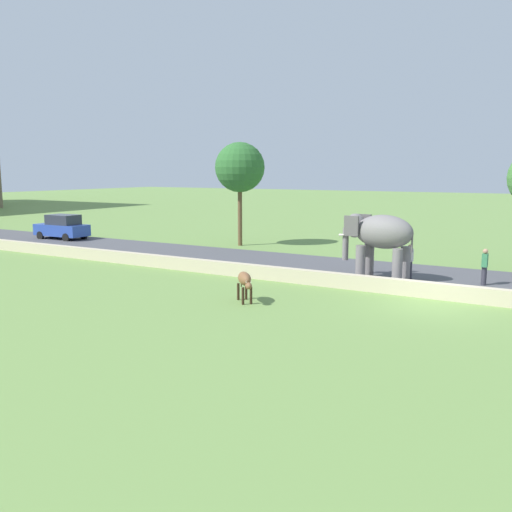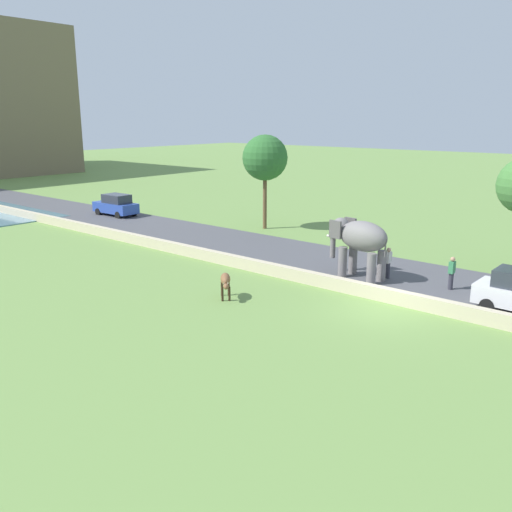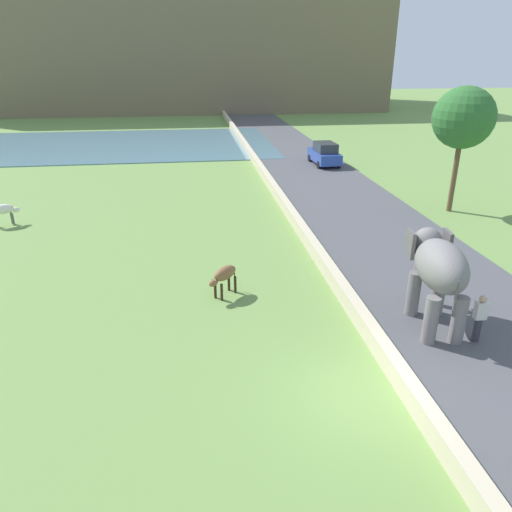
# 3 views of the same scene
# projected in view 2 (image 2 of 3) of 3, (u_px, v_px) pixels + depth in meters

# --- Properties ---
(ground_plane) EXTENTS (220.00, 220.00, 0.00)m
(ground_plane) POSITION_uv_depth(u_px,v_px,m) (381.00, 311.00, 22.86)
(ground_plane) COLOR #6B8E47
(road_surface) EXTENTS (7.00, 120.00, 0.06)m
(road_surface) POSITION_uv_depth(u_px,v_px,m) (161.00, 230.00, 38.98)
(road_surface) COLOR #4C4C51
(road_surface) RESTS_ON ground
(barrier_wall) EXTENTS (0.40, 110.00, 0.62)m
(barrier_wall) POSITION_uv_depth(u_px,v_px,m) (136.00, 239.00, 34.85)
(barrier_wall) COLOR beige
(barrier_wall) RESTS_ON ground
(elephant) EXTENTS (1.76, 3.55, 2.99)m
(elephant) POSITION_uv_depth(u_px,v_px,m) (359.00, 239.00, 26.85)
(elephant) COLOR slate
(elephant) RESTS_ON ground
(person_beside_elephant) EXTENTS (0.36, 0.22, 1.63)m
(person_beside_elephant) POSITION_uv_depth(u_px,v_px,m) (388.00, 262.00, 27.09)
(person_beside_elephant) COLOR #33333D
(person_beside_elephant) RESTS_ON ground
(person_trailing) EXTENTS (0.36, 0.22, 1.63)m
(person_trailing) POSITION_uv_depth(u_px,v_px,m) (452.00, 273.00, 25.30)
(person_trailing) COLOR #33333D
(person_trailing) RESTS_ON ground
(car_blue) EXTENTS (1.88, 4.04, 1.80)m
(car_blue) POSITION_uv_depth(u_px,v_px,m) (116.00, 205.00, 44.53)
(car_blue) COLOR #2D4CA8
(car_blue) RESTS_ON ground
(cow_brown) EXTENTS (1.22, 1.22, 1.15)m
(cow_brown) POSITION_uv_depth(u_px,v_px,m) (225.00, 281.00, 24.18)
(cow_brown) COLOR brown
(cow_brown) RESTS_ON ground
(tree_mid) EXTENTS (3.24, 3.24, 6.74)m
(tree_mid) POSITION_uv_depth(u_px,v_px,m) (265.00, 158.00, 38.45)
(tree_mid) COLOR brown
(tree_mid) RESTS_ON ground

